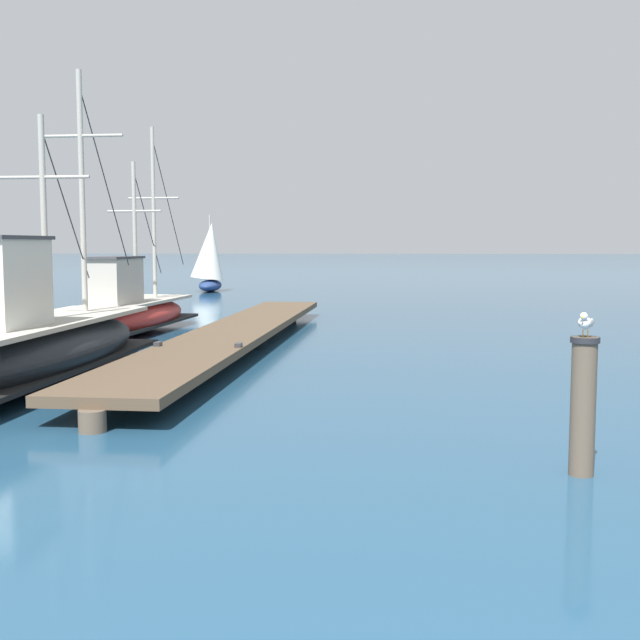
% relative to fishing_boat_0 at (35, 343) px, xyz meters
% --- Properties ---
extents(floating_dock, '(2.36, 17.53, 0.53)m').
position_rel_fishing_boat_0_xyz_m(floating_dock, '(2.57, 5.18, -0.35)').
color(floating_dock, brown).
rests_on(floating_dock, ground).
extents(fishing_boat_0, '(2.18, 8.30, 5.82)m').
position_rel_fishing_boat_0_xyz_m(fishing_boat_0, '(0.00, 0.00, 0.00)').
color(fishing_boat_0, black).
rests_on(fishing_boat_0, ground).
extents(fishing_boat_1, '(2.17, 7.71, 5.79)m').
position_rel_fishing_boat_0_xyz_m(fishing_boat_1, '(-0.79, 7.59, -0.10)').
color(fishing_boat_1, '#AD2823').
rests_on(fishing_boat_1, ground).
extents(mooring_piling, '(0.30, 0.30, 1.47)m').
position_rel_fishing_boat_0_xyz_m(mooring_piling, '(8.13, -4.86, 0.06)').
color(mooring_piling, brown).
rests_on(mooring_piling, ground).
extents(perched_seagull, '(0.23, 0.36, 0.27)m').
position_rel_fishing_boat_0_xyz_m(perched_seagull, '(8.13, -4.85, 0.90)').
color(perched_seagull, gold).
rests_on(perched_seagull, mooring_piling).
extents(distant_sailboat, '(2.08, 3.40, 3.92)m').
position_rel_fishing_boat_0_xyz_m(distant_sailboat, '(-2.89, 26.77, 0.99)').
color(distant_sailboat, navy).
rests_on(distant_sailboat, ground).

